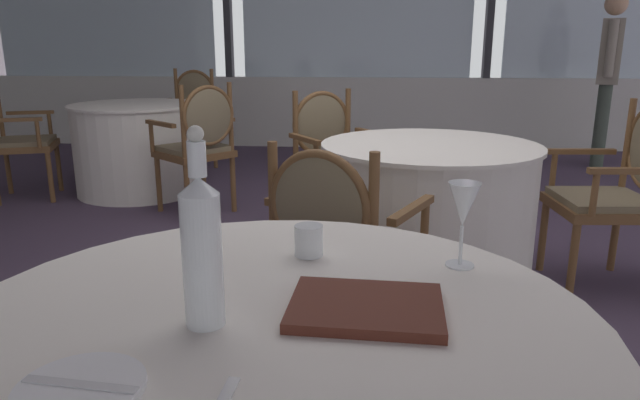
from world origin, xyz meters
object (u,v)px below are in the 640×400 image
object	(u,v)px
side_plate	(80,388)
diner_person_0	(608,69)
water_bottle	(202,247)
dining_chair_0_2	(337,242)
water_tumbler	(309,240)
dining_chair_0_0	(622,182)
dining_chair_1_1	(190,112)
wine_glass	(463,207)
dining_chair_1_2	(10,130)
dining_chair_1_0	(200,139)
menu_book	(366,307)
dining_chair_0_1	(331,152)

from	to	relation	value
side_plate	diner_person_0	size ratio (longest dim) A/B	0.11
water_bottle	dining_chair_0_2	xyz separation A→B (m)	(0.18, 1.10, -0.37)
water_tumbler	dining_chair_0_0	bearing A→B (deg)	49.84
dining_chair_1_1	dining_chair_0_0	bearing A→B (deg)	59.24
wine_glass	diner_person_0	size ratio (longest dim) A/B	0.11
dining_chair_0_0	dining_chair_1_2	distance (m)	4.41
dining_chair_0_0	dining_chair_0_2	world-z (taller)	dining_chair_0_0
wine_glass	dining_chair_1_0	world-z (taller)	dining_chair_1_0
menu_book	diner_person_0	world-z (taller)	diner_person_0
water_tumbler	menu_book	world-z (taller)	water_tumbler
water_bottle	dining_chair_0_1	size ratio (longest dim) A/B	0.37
water_tumbler	menu_book	xyz separation A→B (m)	(0.14, -0.29, -0.03)
dining_chair_1_1	dining_chair_1_2	size ratio (longest dim) A/B	1.03
dining_chair_1_2	side_plate	bearing A→B (deg)	-75.76
menu_book	dining_chair_0_1	world-z (taller)	dining_chair_0_1
dining_chair_0_0	dining_chair_1_1	world-z (taller)	dining_chair_1_1
dining_chair_0_0	dining_chair_0_1	world-z (taller)	dining_chair_0_0
water_bottle	dining_chair_1_0	distance (m)	3.33
dining_chair_0_0	dining_chair_1_2	size ratio (longest dim) A/B	0.99
dining_chair_1_1	diner_person_0	size ratio (longest dim) A/B	0.58
dining_chair_0_1	dining_chair_1_1	bearing A→B (deg)	-176.37
dining_chair_1_1	dining_chair_0_1	bearing A→B (deg)	48.61
dining_chair_0_2	dining_chair_1_1	size ratio (longest dim) A/B	0.90
wine_glass	dining_chair_1_2	distance (m)	4.43
dining_chair_0_2	dining_chair_1_2	size ratio (longest dim) A/B	0.93
menu_book	dining_chair_1_1	size ratio (longest dim) A/B	0.28
dining_chair_1_0	dining_chair_1_1	world-z (taller)	dining_chair_1_1
water_bottle	wine_glass	distance (m)	0.59
water_bottle	dining_chair_1_2	distance (m)	4.36
dining_chair_0_0	diner_person_0	size ratio (longest dim) A/B	0.56
side_plate	dining_chair_1_2	distance (m)	4.46
dining_chair_0_2	dining_chair_0_0	bearing A→B (deg)	-30.13
water_tumbler	dining_chair_0_2	distance (m)	0.79
water_bottle	dining_chair_0_1	distance (m)	2.81
menu_book	water_bottle	bearing A→B (deg)	-163.38
wine_glass	dining_chair_1_0	bearing A→B (deg)	116.61
dining_chair_0_1	diner_person_0	size ratio (longest dim) A/B	0.55
dining_chair_0_1	dining_chair_1_0	distance (m)	1.06
side_plate	water_tumbler	size ratio (longest dim) A/B	2.53
side_plate	diner_person_0	world-z (taller)	diner_person_0
water_bottle	dining_chair_0_1	bearing A→B (deg)	89.03
water_tumbler	dining_chair_1_2	xyz separation A→B (m)	(-2.73, 3.13, -0.23)
water_tumbler	dining_chair_1_2	bearing A→B (deg)	131.15
menu_book	dining_chair_0_0	world-z (taller)	dining_chair_0_0
dining_chair_1_0	dining_chair_0_2	bearing A→B (deg)	158.88
dining_chair_0_0	dining_chair_0_1	size ratio (longest dim) A/B	1.01
dining_chair_0_2	diner_person_0	xyz separation A→B (m)	(2.53, 4.19, 0.46)
dining_chair_1_1	wine_glass	bearing A→B (deg)	34.75
dining_chair_1_0	dining_chair_1_2	xyz separation A→B (m)	(-1.65, 0.31, -0.00)
wine_glass	dining_chair_1_0	distance (m)	3.22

